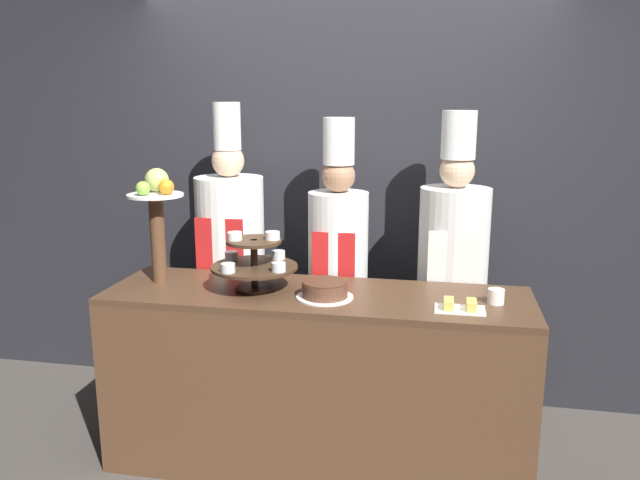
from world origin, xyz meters
name	(u,v)px	position (x,y,z in m)	size (l,w,h in m)	color
wall_back	(345,180)	(0.00, 1.22, 1.40)	(10.00, 0.06, 2.80)	#232328
buffet_counter	(316,379)	(0.00, 0.31, 0.47)	(2.14, 0.63, 0.94)	brown
tiered_stand	(254,261)	(-0.32, 0.31, 1.09)	(0.44, 0.44, 0.30)	#3D2819
fruit_pedestal	(157,207)	(-0.86, 0.37, 1.34)	(0.29, 0.29, 0.60)	brown
cake_round	(325,290)	(0.06, 0.24, 0.98)	(0.28, 0.28, 0.08)	white
cup_white	(496,296)	(0.87, 0.31, 0.98)	(0.08, 0.08, 0.07)	white
cake_square_tray	(460,306)	(0.70, 0.18, 0.96)	(0.23, 0.15, 0.05)	white
chef_left	(231,252)	(-0.63, 0.84, 1.00)	(0.41, 0.41, 1.88)	#38332D
chef_center_left	(338,260)	(0.02, 0.84, 0.98)	(0.35, 0.35, 1.80)	#28282D
chef_center_right	(453,264)	(0.68, 0.84, 0.99)	(0.39, 0.39, 1.84)	#28282D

